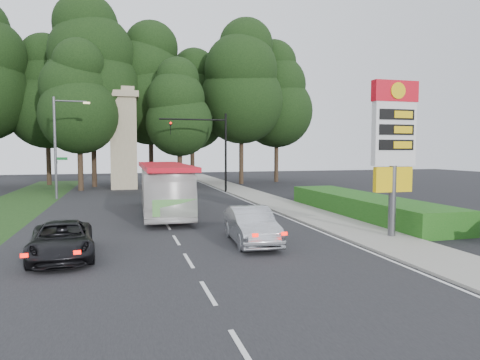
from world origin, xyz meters
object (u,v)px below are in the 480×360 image
object	(u,v)px
traffic_signal_mast	(212,141)
suv_charcoal	(62,240)
gas_station_pylon	(394,137)
sedan_silver	(251,226)
streetlight_signs	(58,143)
monument	(123,138)
transit_bus	(164,189)

from	to	relation	value
traffic_signal_mast	suv_charcoal	xyz separation A→B (m)	(-10.00, -21.84, -4.03)
gas_station_pylon	traffic_signal_mast	bearing A→B (deg)	99.09
gas_station_pylon	sedan_silver	xyz separation A→B (m)	(-6.26, 0.65, -3.70)
gas_station_pylon	streetlight_signs	bearing A→B (deg)	128.96
gas_station_pylon	suv_charcoal	xyz separation A→B (m)	(-13.52, 0.17, -3.80)
traffic_signal_mast	streetlight_signs	xyz separation A→B (m)	(-12.67, -1.99, -0.23)
gas_station_pylon	traffic_signal_mast	distance (m)	22.29
monument	suv_charcoal	distance (m)	28.29
sedan_silver	suv_charcoal	xyz separation A→B (m)	(-7.26, -0.48, -0.11)
streetlight_signs	monument	xyz separation A→B (m)	(4.99, 7.99, 0.67)
monument	transit_bus	xyz separation A→B (m)	(2.25, -18.21, -3.59)
monument	traffic_signal_mast	bearing A→B (deg)	-38.00
monument	transit_bus	bearing A→B (deg)	-82.94
transit_bus	suv_charcoal	distance (m)	10.70
gas_station_pylon	streetlight_signs	size ratio (longest dim) A/B	0.86
transit_bus	sedan_silver	world-z (taller)	transit_bus
traffic_signal_mast	monument	bearing A→B (deg)	142.00
gas_station_pylon	transit_bus	size ratio (longest dim) A/B	0.63
traffic_signal_mast	transit_bus	world-z (taller)	traffic_signal_mast
sedan_silver	streetlight_signs	bearing A→B (deg)	120.81
sedan_silver	suv_charcoal	size ratio (longest dim) A/B	0.98
traffic_signal_mast	gas_station_pylon	bearing A→B (deg)	-80.91
gas_station_pylon	streetlight_signs	distance (m)	25.74
streetlight_signs	transit_bus	world-z (taller)	streetlight_signs
transit_bus	suv_charcoal	world-z (taller)	transit_bus
gas_station_pylon	transit_bus	world-z (taller)	gas_station_pylon
suv_charcoal	gas_station_pylon	bearing A→B (deg)	-5.92
streetlight_signs	suv_charcoal	distance (m)	20.38
streetlight_signs	traffic_signal_mast	bearing A→B (deg)	8.92
gas_station_pylon	suv_charcoal	world-z (taller)	gas_station_pylon
suv_charcoal	sedan_silver	bearing A→B (deg)	-1.44
sedan_silver	gas_station_pylon	bearing A→B (deg)	-2.23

